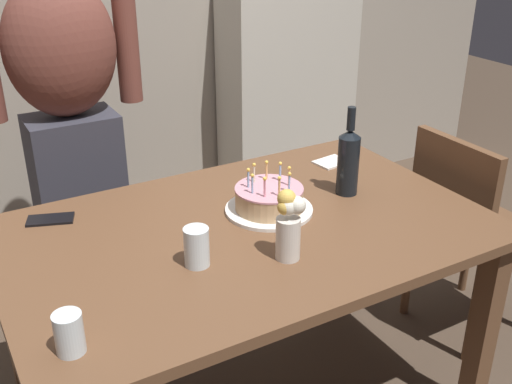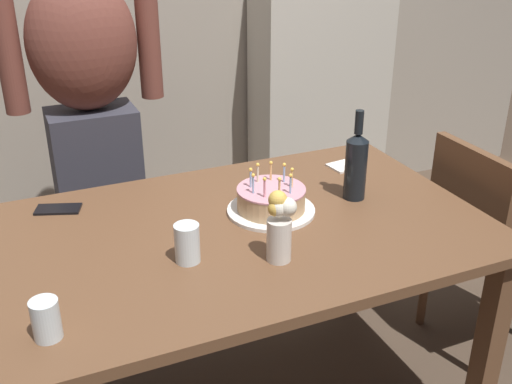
{
  "view_description": "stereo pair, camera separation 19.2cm",
  "coord_description": "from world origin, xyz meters",
  "px_view_note": "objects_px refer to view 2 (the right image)",
  "views": [
    {
      "loc": [
        -0.82,
        -1.48,
        1.66
      ],
      "look_at": [
        0.05,
        0.02,
        0.84
      ],
      "focal_mm": 43.34,
      "sensor_mm": 36.0,
      "label": 1
    },
    {
      "loc": [
        -0.65,
        -1.57,
        1.66
      ],
      "look_at": [
        0.05,
        0.02,
        0.84
      ],
      "focal_mm": 43.34,
      "sensor_mm": 36.0,
      "label": 2
    }
  ],
  "objects_px": {
    "birthday_cake": "(271,201)",
    "dining_chair": "(484,233)",
    "water_glass_far": "(187,243)",
    "wine_bottle": "(356,164)",
    "person_man_bearded": "(92,121)",
    "napkin_stack": "(346,166)",
    "cell_phone": "(58,209)",
    "flower_vase": "(280,224)",
    "water_glass_near": "(46,319)"
  },
  "relations": [
    {
      "from": "flower_vase",
      "to": "cell_phone",
      "type": "bearing_deg",
      "value": 133.37
    },
    {
      "from": "water_glass_far",
      "to": "flower_vase",
      "type": "xyz_separation_m",
      "value": [
        0.24,
        -0.09,
        0.06
      ]
    },
    {
      "from": "birthday_cake",
      "to": "water_glass_far",
      "type": "distance_m",
      "value": 0.39
    },
    {
      "from": "napkin_stack",
      "to": "person_man_bearded",
      "type": "bearing_deg",
      "value": 147.97
    },
    {
      "from": "flower_vase",
      "to": "dining_chair",
      "type": "distance_m",
      "value": 1.03
    },
    {
      "from": "water_glass_far",
      "to": "napkin_stack",
      "type": "relative_size",
      "value": 0.92
    },
    {
      "from": "dining_chair",
      "to": "water_glass_far",
      "type": "bearing_deg",
      "value": 94.39
    },
    {
      "from": "wine_bottle",
      "to": "person_man_bearded",
      "type": "relative_size",
      "value": 0.19
    },
    {
      "from": "cell_phone",
      "to": "napkin_stack",
      "type": "height_order",
      "value": "same"
    },
    {
      "from": "flower_vase",
      "to": "dining_chair",
      "type": "relative_size",
      "value": 0.24
    },
    {
      "from": "birthday_cake",
      "to": "person_man_bearded",
      "type": "bearing_deg",
      "value": 119.41
    },
    {
      "from": "wine_bottle",
      "to": "napkin_stack",
      "type": "xyz_separation_m",
      "value": [
        0.11,
        0.24,
        -0.12
      ]
    },
    {
      "from": "cell_phone",
      "to": "dining_chair",
      "type": "xyz_separation_m",
      "value": [
        1.49,
        -0.38,
        -0.23
      ]
    },
    {
      "from": "birthday_cake",
      "to": "water_glass_far",
      "type": "bearing_deg",
      "value": -152.24
    },
    {
      "from": "water_glass_near",
      "to": "cell_phone",
      "type": "bearing_deg",
      "value": 80.84
    },
    {
      "from": "water_glass_far",
      "to": "wine_bottle",
      "type": "distance_m",
      "value": 0.67
    },
    {
      "from": "wine_bottle",
      "to": "person_man_bearded",
      "type": "height_order",
      "value": "person_man_bearded"
    },
    {
      "from": "napkin_stack",
      "to": "person_man_bearded",
      "type": "relative_size",
      "value": 0.07
    },
    {
      "from": "water_glass_near",
      "to": "cell_phone",
      "type": "distance_m",
      "value": 0.67
    },
    {
      "from": "birthday_cake",
      "to": "dining_chair",
      "type": "distance_m",
      "value": 0.9
    },
    {
      "from": "water_glass_near",
      "to": "wine_bottle",
      "type": "height_order",
      "value": "wine_bottle"
    },
    {
      "from": "wine_bottle",
      "to": "person_man_bearded",
      "type": "xyz_separation_m",
      "value": [
        -0.74,
        0.78,
        0.01
      ]
    },
    {
      "from": "water_glass_far",
      "to": "wine_bottle",
      "type": "height_order",
      "value": "wine_bottle"
    },
    {
      "from": "napkin_stack",
      "to": "flower_vase",
      "type": "xyz_separation_m",
      "value": [
        -0.52,
        -0.5,
        0.11
      ]
    },
    {
      "from": "water_glass_near",
      "to": "water_glass_far",
      "type": "height_order",
      "value": "water_glass_far"
    },
    {
      "from": "dining_chair",
      "to": "napkin_stack",
      "type": "bearing_deg",
      "value": 53.69
    },
    {
      "from": "water_glass_near",
      "to": "dining_chair",
      "type": "height_order",
      "value": "dining_chair"
    },
    {
      "from": "birthday_cake",
      "to": "flower_vase",
      "type": "height_order",
      "value": "flower_vase"
    },
    {
      "from": "birthday_cake",
      "to": "dining_chair",
      "type": "bearing_deg",
      "value": -5.87
    },
    {
      "from": "water_glass_far",
      "to": "wine_bottle",
      "type": "xyz_separation_m",
      "value": [
        0.65,
        0.17,
        0.07
      ]
    },
    {
      "from": "flower_vase",
      "to": "dining_chair",
      "type": "height_order",
      "value": "flower_vase"
    },
    {
      "from": "birthday_cake",
      "to": "person_man_bearded",
      "type": "relative_size",
      "value": 0.17
    },
    {
      "from": "water_glass_near",
      "to": "cell_phone",
      "type": "xyz_separation_m",
      "value": [
        0.11,
        0.66,
        -0.05
      ]
    },
    {
      "from": "water_glass_near",
      "to": "person_man_bearded",
      "type": "relative_size",
      "value": 0.06
    },
    {
      "from": "person_man_bearded",
      "to": "flower_vase",
      "type": "bearing_deg",
      "value": 107.57
    },
    {
      "from": "water_glass_far",
      "to": "water_glass_near",
      "type": "bearing_deg",
      "value": -154.42
    },
    {
      "from": "birthday_cake",
      "to": "cell_phone",
      "type": "distance_m",
      "value": 0.7
    },
    {
      "from": "person_man_bearded",
      "to": "cell_phone",
      "type": "bearing_deg",
      "value": 66.41
    },
    {
      "from": "water_glass_near",
      "to": "water_glass_far",
      "type": "bearing_deg",
      "value": 25.58
    },
    {
      "from": "napkin_stack",
      "to": "water_glass_far",
      "type": "bearing_deg",
      "value": -151.69
    },
    {
      "from": "water_glass_far",
      "to": "napkin_stack",
      "type": "bearing_deg",
      "value": 28.31
    },
    {
      "from": "dining_chair",
      "to": "person_man_bearded",
      "type": "bearing_deg",
      "value": 56.47
    },
    {
      "from": "cell_phone",
      "to": "dining_chair",
      "type": "height_order",
      "value": "dining_chair"
    },
    {
      "from": "water_glass_far",
      "to": "flower_vase",
      "type": "height_order",
      "value": "flower_vase"
    },
    {
      "from": "water_glass_near",
      "to": "birthday_cake",
      "type": "bearing_deg",
      "value": 26.59
    },
    {
      "from": "wine_bottle",
      "to": "water_glass_far",
      "type": "bearing_deg",
      "value": -165.58
    },
    {
      "from": "napkin_stack",
      "to": "dining_chair",
      "type": "bearing_deg",
      "value": -36.31
    },
    {
      "from": "dining_chair",
      "to": "cell_phone",
      "type": "bearing_deg",
      "value": 75.72
    },
    {
      "from": "person_man_bearded",
      "to": "birthday_cake",
      "type": "bearing_deg",
      "value": 119.41
    },
    {
      "from": "flower_vase",
      "to": "napkin_stack",
      "type": "bearing_deg",
      "value": 44.04
    }
  ]
}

